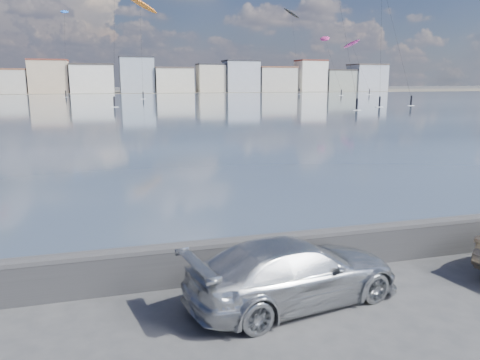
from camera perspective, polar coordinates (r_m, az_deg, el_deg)
name	(u,v)px	position (r m, az deg, el deg)	size (l,w,h in m)	color
ground	(248,337)	(9.42, 0.97, -18.65)	(700.00, 700.00, 0.00)	#333335
bay_water	(116,105)	(99.38, -14.92, 8.88)	(500.00, 177.00, 0.00)	#2D3D4E
far_shore_strip	(109,92)	(207.81, -15.73, 10.28)	(500.00, 60.00, 0.00)	#4C473D
seawall	(215,258)	(11.51, -3.03, -9.51)	(400.00, 0.36, 1.08)	#28282B
far_buildings	(112,77)	(193.78, -15.38, 11.99)	(240.79, 13.26, 14.60)	#B7C6BC
car_silver	(294,271)	(10.49, 6.65, -11.00)	(2.00, 4.92, 1.43)	#B9BCC0
kitesurfer_3	(140,4)	(136.29, -12.10, 20.25)	(10.43, 10.39, 27.90)	orange
kitesurfer_7	(352,45)	(175.19, 13.48, 15.75)	(5.68, 12.77, 18.93)	#E5338C
kitesurfer_12	(325,39)	(161.78, 10.31, 16.53)	(7.13, 11.42, 19.86)	#E5338C
kitesurfer_14	(292,15)	(176.46, 6.35, 19.36)	(7.82, 11.14, 30.05)	black
kitesurfer_16	(64,14)	(157.07, -20.62, 18.45)	(2.91, 12.35, 26.04)	blue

